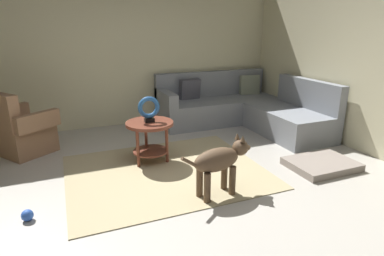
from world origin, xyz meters
TOP-DOWN VIEW (x-y plane):
  - ground_plane at (0.00, 0.00)m, footprint 6.00×6.00m
  - wall_back at (0.00, 2.94)m, footprint 6.00×0.12m
  - area_rug at (0.15, 0.70)m, footprint 2.30×1.90m
  - sectional_couch at (1.99, 2.02)m, footprint 2.20×2.25m
  - armchair at (-1.49, 2.00)m, footprint 0.96×1.00m
  - side_table at (0.06, 1.06)m, footprint 0.60×0.60m
  - torus_sculpture at (0.06, 1.06)m, footprint 0.28×0.08m
  - dog_bed_mat at (1.98, 0.08)m, footprint 0.80×0.60m
  - dog at (0.50, -0.04)m, footprint 0.84×0.30m
  - dog_toy_ball at (-1.33, 0.20)m, footprint 0.11×0.11m

SIDE VIEW (x-z plane):
  - ground_plane at x=0.00m, z-range -0.10..0.00m
  - area_rug at x=0.15m, z-range 0.00..0.01m
  - dog_bed_mat at x=1.98m, z-range 0.00..0.09m
  - dog_toy_ball at x=-1.33m, z-range 0.00..0.11m
  - sectional_couch at x=1.99m, z-range -0.15..0.73m
  - armchair at x=-1.49m, z-range -0.12..0.76m
  - dog at x=0.50m, z-range 0.06..0.69m
  - side_table at x=0.06m, z-range 0.15..0.69m
  - torus_sculpture at x=0.06m, z-range 0.55..0.87m
  - wall_back at x=0.00m, z-range 0.00..2.70m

